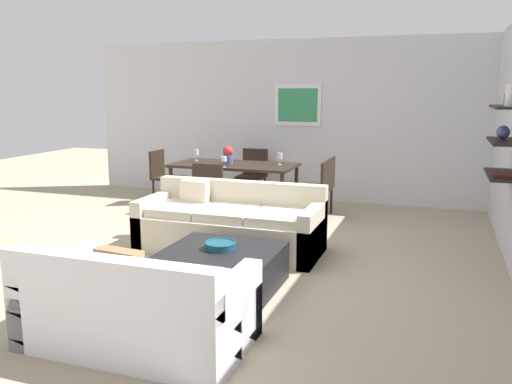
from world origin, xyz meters
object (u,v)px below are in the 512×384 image
Objects in this scene: dining_chair_right_far at (323,182)px; centerpiece_vase at (228,155)px; dining_chair_foot at (211,189)px; decorative_bowl at (220,245)px; dining_table at (234,168)px; loveseat_white at (136,307)px; wine_glass_left_far at (196,152)px; coffee_table at (221,269)px; dining_chair_head at (253,171)px; wine_glass_right_far at (280,156)px; sofa_beige at (230,226)px; dining_chair_right_near at (317,187)px; wine_glass_foot at (224,159)px; dining_chair_left_far at (163,173)px.

centerpiece_vase is at bearing -169.90° from dining_chair_right_far.
dining_chair_foot is 0.91m from centerpiece_vase.
decorative_bowl is at bearing -95.39° from dining_chair_right_far.
dining_table is at bearing 30.29° from centerpiece_vase.
loveseat_white reaches higher than decorative_bowl.
coffee_table is at bearing -60.98° from wine_glass_left_far.
loveseat_white is at bearing -76.76° from centerpiece_vase.
dining_chair_foot is (-1.35, -1.07, 0.00)m from dining_chair_right_far.
centerpiece_vase is (-1.43, -0.26, 0.39)m from dining_chair_right_far.
centerpiece_vase reaches higher than dining_chair_head.
loveseat_white is at bearing -77.95° from dining_table.
dining_chair_right_far is 0.76m from wine_glass_right_far.
sofa_beige is 1.25m from dining_chair_foot.
decorative_bowl is at bearing -60.92° from wine_glass_left_far.
decorative_bowl is at bearing -72.71° from sofa_beige.
sofa_beige is 2.51m from wine_glass_left_far.
sofa_beige and loveseat_white have the same top height.
dining_chair_right_near is (0.66, 1.68, 0.21)m from sofa_beige.
loveseat_white is 1.87× the size of dining_chair_head.
wine_glass_right_far reaches higher than coffee_table.
dining_chair_right_near is (0.00, -0.41, 0.00)m from dining_chair_right_far.
wine_glass_foot is at bearing -90.00° from dining_chair_head.
loveseat_white is 1.54× the size of coffee_table.
loveseat_white is 8.61× the size of wine_glass_left_far.
loveseat_white is at bearing -95.58° from decorative_bowl.
dining_table is at bearing 90.00° from dining_chair_foot.
wine_glass_foot is (-0.70, -0.51, -0.01)m from wine_glass_right_far.
dining_chair_right_far is at bearing 8.71° from dining_table.
decorative_bowl is at bearing -96.18° from dining_chair_right_near.
centerpiece_vase is (1.27, -0.26, 0.39)m from dining_chair_left_far.
wine_glass_right_far is at bearing 92.91° from loveseat_white.
wine_glass_left_far reaches higher than dining_chair_left_far.
dining_chair_head is at bearing 90.00° from dining_chair_foot.
dining_table is at bearing 171.29° from dining_chair_right_near.
sofa_beige is 1.13× the size of dining_table.
dining_chair_foot is 4.61× the size of wine_glass_left_far.
wine_glass_left_far is at bearing 119.02° from coffee_table.
decorative_bowl is 0.34× the size of dining_chair_head.
loveseat_white is 1.87× the size of dining_chair_right_near.
wine_glass_right_far reaches higher than dining_table.
sofa_beige is at bearing -69.80° from dining_table.
loveseat_white is 1.87× the size of dining_chair_foot.
coffee_table is 3.71m from wine_glass_left_far.
centerpiece_vase is at bearing -168.22° from wine_glass_right_far.
dining_chair_right_far is (0.43, 4.52, 0.21)m from loveseat_white.
dining_chair_head and dining_chair_left_far have the same top height.
dining_chair_right_near is 2.11m from wine_glass_left_far.
wine_glass_foot is (-0.00, -1.27, 0.37)m from dining_chair_head.
coffee_table is 3.28m from wine_glass_right_far.
dining_chair_right_near is at bearing 84.01° from loveseat_white.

